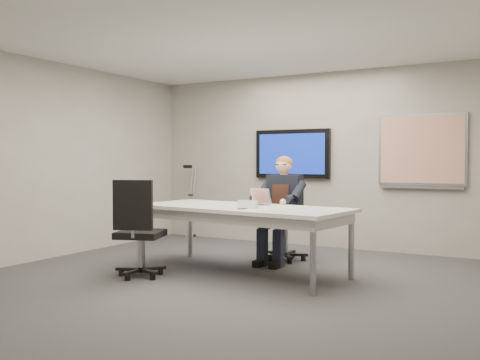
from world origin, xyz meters
The scene contains 14 objects.
floor centered at (0.00, 0.00, 0.00)m, with size 6.00×6.00×0.02m, color #38383B.
ceiling centered at (0.00, 0.00, 2.80)m, with size 6.00×6.00×0.02m, color silver.
wall_back centered at (0.00, 3.00, 1.40)m, with size 6.00×0.02×2.80m, color gray.
wall_left centered at (-3.00, 0.00, 1.40)m, with size 0.02×6.00×2.80m, color gray.
conference_table centered at (-0.14, 0.58, 0.73)m, with size 2.78×1.41×0.82m.
tv_display centered at (-0.50, 2.95, 1.50)m, with size 1.30×0.09×0.80m.
whiteboard centered at (1.55, 2.97, 1.53)m, with size 1.25×0.08×1.10m.
office_chair_far centered at (-0.02, 1.65, 0.37)m, with size 0.71×0.71×1.17m.
office_chair_near centered at (-1.06, -0.25, 0.36)m, with size 0.71×0.71×1.16m.
seated_person centered at (0.00, 1.38, 0.58)m, with size 0.47×0.81×1.45m.
crutch centered at (-2.42, 2.81, 0.67)m, with size 0.18×0.30×1.34m, color #9D9EA4, non-canonical shape.
laptop centered at (-0.05, 0.85, 0.88)m, with size 0.33×0.32×0.21m.
name_tent centered at (0.07, 0.37, 0.87)m, with size 0.24×0.07×0.10m, color white, non-canonical shape.
pen centered at (0.07, 0.23, 0.83)m, with size 0.01×0.01×0.14m, color black.
Camera 1 is at (3.06, -5.14, 1.38)m, focal length 40.00 mm.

